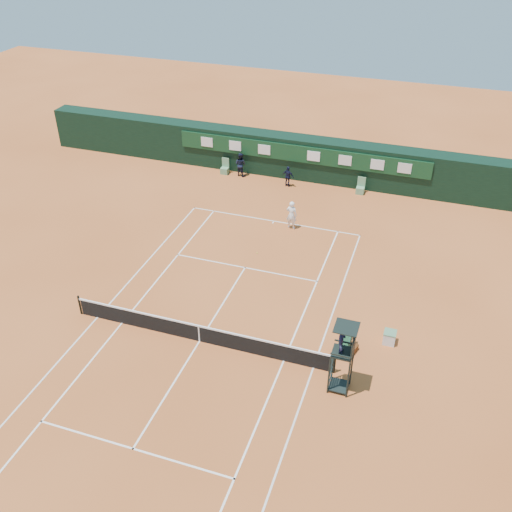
{
  "coord_description": "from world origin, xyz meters",
  "views": [
    {
      "loc": [
        8.91,
        -18.2,
        18.09
      ],
      "look_at": [
        0.78,
        6.0,
        1.2
      ],
      "focal_mm": 40.0,
      "sensor_mm": 36.0,
      "label": 1
    }
  ],
  "objects": [
    {
      "name": "court_lines",
      "position": [
        0.0,
        0.0,
        0.01
      ],
      "size": [
        11.05,
        23.85,
        0.01
      ],
      "color": "silver",
      "rests_on": "ground"
    },
    {
      "name": "ground",
      "position": [
        0.0,
        0.0,
        0.0
      ],
      "size": [
        90.0,
        90.0,
        0.0
      ],
      "primitive_type": "plane",
      "color": "#C3622E",
      "rests_on": "ground"
    },
    {
      "name": "tennis_net",
      "position": [
        0.0,
        0.0,
        0.51
      ],
      "size": [
        12.9,
        0.1,
        1.1
      ],
      "color": "black",
      "rests_on": "ground"
    },
    {
      "name": "linesman_chair_left",
      "position": [
        -5.5,
        17.48,
        0.32
      ],
      "size": [
        0.55,
        0.5,
        1.15
      ],
      "color": "#5F9265",
      "rests_on": "ground"
    },
    {
      "name": "linesman_chair_right",
      "position": [
        4.5,
        17.48,
        0.32
      ],
      "size": [
        0.55,
        0.5,
        1.15
      ],
      "color": "#609268",
      "rests_on": "ground"
    },
    {
      "name": "umpire_chair",
      "position": [
        6.78,
        -0.84,
        2.46
      ],
      "size": [
        0.96,
        0.95,
        3.42
      ],
      "color": "black",
      "rests_on": "ground"
    },
    {
      "name": "player_bench",
      "position": [
        6.66,
        1.5,
        0.6
      ],
      "size": [
        0.56,
        1.2,
        1.1
      ],
      "color": "#163921",
      "rests_on": "ground"
    },
    {
      "name": "player",
      "position": [
        1.25,
        11.43,
        0.92
      ],
      "size": [
        0.71,
        0.5,
        1.85
      ],
      "primitive_type": "imported",
      "rotation": [
        0.0,
        0.0,
        3.06
      ],
      "color": "white",
      "rests_on": "ground"
    },
    {
      "name": "tennis_ball",
      "position": [
        0.17,
        7.99,
        0.03
      ],
      "size": [
        0.07,
        0.07,
        0.07
      ],
      "primitive_type": "sphere",
      "color": "#D3E134",
      "rests_on": "ground"
    },
    {
      "name": "ball_kid_left",
      "position": [
        -4.28,
        17.53,
        0.87
      ],
      "size": [
        1.0,
        0.87,
        1.75
      ],
      "primitive_type": "imported",
      "rotation": [
        0.0,
        0.0,
        2.86
      ],
      "color": "black",
      "rests_on": "ground"
    },
    {
      "name": "cooler",
      "position": [
        8.43,
        2.73,
        0.33
      ],
      "size": [
        0.57,
        0.57,
        0.65
      ],
      "color": "silver",
      "rests_on": "ground"
    },
    {
      "name": "tennis_bag",
      "position": [
        6.89,
        1.48,
        0.15
      ],
      "size": [
        0.55,
        0.86,
        0.3
      ],
      "primitive_type": "cube",
      "rotation": [
        0.0,
        0.0,
        -0.26
      ],
      "color": "black",
      "rests_on": "ground"
    },
    {
      "name": "ball_kid_right",
      "position": [
        -0.54,
        16.94,
        0.74
      ],
      "size": [
        0.93,
        0.53,
        1.49
      ],
      "primitive_type": "imported",
      "rotation": [
        0.0,
        0.0,
        2.94
      ],
      "color": "black",
      "rests_on": "ground"
    },
    {
      "name": "back_wall",
      "position": [
        0.0,
        18.74,
        1.51
      ],
      "size": [
        40.0,
        1.65,
        3.0
      ],
      "color": "black",
      "rests_on": "ground"
    }
  ]
}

